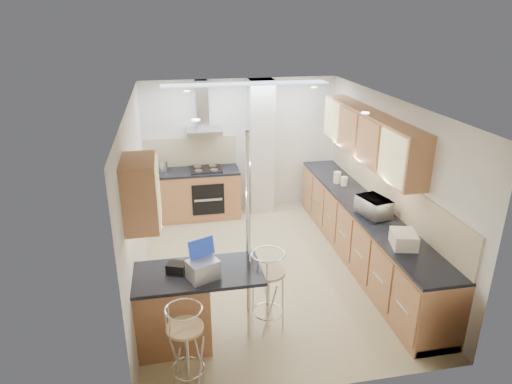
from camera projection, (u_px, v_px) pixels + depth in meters
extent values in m
plane|color=tan|center=(267.00, 269.00, 6.87)|extent=(4.80, 4.80, 0.00)
cube|color=silver|center=(241.00, 146.00, 8.60)|extent=(3.60, 0.04, 2.50)
cube|color=silver|center=(322.00, 285.00, 4.22)|extent=(3.60, 0.04, 2.50)
cube|color=silver|center=(136.00, 201.00, 6.10)|extent=(0.04, 4.80, 2.50)
cube|color=silver|center=(387.00, 183.00, 6.73)|extent=(0.04, 4.80, 2.50)
cube|color=white|center=(268.00, 103.00, 5.95)|extent=(3.60, 4.80, 0.02)
cube|color=#B07146|center=(368.00, 135.00, 6.83)|extent=(0.34, 3.00, 0.72)
cube|color=#B07146|center=(140.00, 193.00, 4.66)|extent=(0.34, 0.62, 0.72)
cube|color=beige|center=(385.00, 188.00, 6.75)|extent=(0.03, 4.40, 0.56)
cube|color=beige|center=(190.00, 152.00, 8.45)|extent=(1.70, 0.03, 0.56)
cube|color=silver|center=(261.00, 148.00, 8.48)|extent=(0.45, 0.40, 2.50)
cube|color=#AFB2B4|center=(204.00, 131.00, 8.12)|extent=(0.62, 0.48, 0.08)
cube|color=#AFB2B4|center=(202.00, 105.00, 8.08)|extent=(0.22, 0.20, 0.88)
cylinder|color=white|center=(248.00, 242.00, 5.00)|extent=(0.05, 0.05, 2.50)
cube|color=black|center=(208.00, 200.00, 8.22)|extent=(0.58, 0.02, 0.58)
cube|color=black|center=(206.00, 169.00, 8.33)|extent=(0.58, 0.50, 0.02)
cube|color=tan|center=(245.00, 84.00, 7.60)|extent=(2.80, 0.35, 0.02)
cube|color=#B07146|center=(363.00, 234.00, 6.97)|extent=(0.60, 4.40, 0.88)
cube|color=black|center=(365.00, 206.00, 6.80)|extent=(0.63, 4.40, 0.04)
cube|color=#B07146|center=(193.00, 195.00, 8.46)|extent=(1.70, 0.60, 0.88)
cube|color=black|center=(192.00, 171.00, 8.29)|extent=(1.70, 0.63, 0.04)
cube|color=#B07146|center=(197.00, 310.00, 5.19)|extent=(1.35, 0.62, 0.90)
cube|color=black|center=(195.00, 274.00, 5.01)|extent=(1.47, 0.72, 0.04)
imported|color=silver|center=(374.00, 207.00, 6.40)|extent=(0.44, 0.55, 0.27)
cube|color=#ABAFB3|center=(203.00, 270.00, 4.86)|extent=(0.38, 0.34, 0.21)
cube|color=black|center=(177.00, 268.00, 4.99)|extent=(0.24, 0.21, 0.11)
cylinder|color=white|center=(337.00, 177.00, 7.65)|extent=(0.14, 0.14, 0.19)
cylinder|color=white|center=(344.00, 181.00, 7.54)|extent=(0.12, 0.12, 0.15)
cylinder|color=beige|center=(377.00, 212.00, 6.30)|extent=(0.17, 0.17, 0.22)
cylinder|color=silver|center=(410.00, 237.00, 5.68)|extent=(0.10, 0.10, 0.15)
cube|color=white|center=(404.00, 239.00, 5.57)|extent=(0.36, 0.41, 0.19)
cylinder|color=#AFB2B4|center=(163.00, 167.00, 8.13)|extent=(0.16, 0.16, 0.22)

